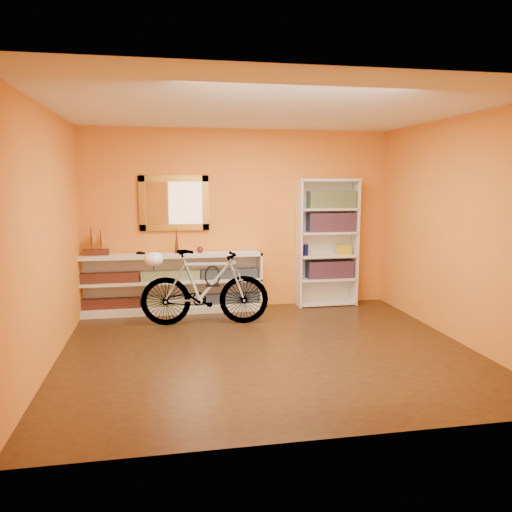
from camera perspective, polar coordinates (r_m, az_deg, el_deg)
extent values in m
cube|color=black|center=(5.67, 1.30, -10.64)|extent=(4.50, 4.00, 0.01)
cube|color=silver|center=(5.41, 1.40, 16.49)|extent=(4.50, 4.00, 0.01)
cube|color=orange|center=(7.35, -1.84, 4.18)|extent=(4.50, 0.01, 2.60)
cube|color=orange|center=(5.40, -22.81, 1.95)|extent=(0.01, 4.00, 2.60)
cube|color=orange|center=(6.24, 22.08, 2.80)|extent=(0.01, 4.00, 2.60)
cube|color=#866218|center=(7.21, -9.33, 5.98)|extent=(0.98, 0.06, 0.78)
cube|color=silver|center=(7.67, 4.90, -3.60)|extent=(0.09, 0.02, 0.09)
cube|color=black|center=(7.24, -9.66, -5.07)|extent=(2.50, 0.13, 0.14)
cube|color=navy|center=(7.16, -9.73, -2.23)|extent=(2.50, 0.13, 0.14)
imported|color=black|center=(7.14, -13.02, 0.21)|extent=(0.00, 0.00, 0.00)
cone|color=#552C1D|center=(7.11, -9.05, 1.81)|extent=(0.06, 0.06, 0.38)
sphere|color=#552C1D|center=(7.14, -6.41, 0.73)|extent=(0.09, 0.09, 0.09)
cube|color=maroon|center=(7.60, 8.42, -1.50)|extent=(0.70, 0.22, 0.26)
cube|color=maroon|center=(7.51, 8.54, 3.84)|extent=(0.70, 0.22, 0.28)
cube|color=navy|center=(7.49, 8.59, 6.40)|extent=(0.70, 0.22, 0.25)
cylinder|color=navy|center=(7.42, 5.69, 0.69)|extent=(0.08, 0.08, 0.17)
cube|color=maroon|center=(7.45, 6.68, 6.11)|extent=(0.17, 0.17, 0.17)
cube|color=gold|center=(7.59, 10.00, 0.70)|extent=(0.21, 0.15, 0.15)
imported|color=silver|center=(6.51, -5.85, -3.57)|extent=(0.58, 1.72, 0.99)
ellipsoid|color=white|center=(6.48, -11.62, -0.37)|extent=(0.25, 0.23, 0.19)
torus|color=black|center=(6.48, -4.99, -2.27)|extent=(0.20, 0.02, 0.20)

